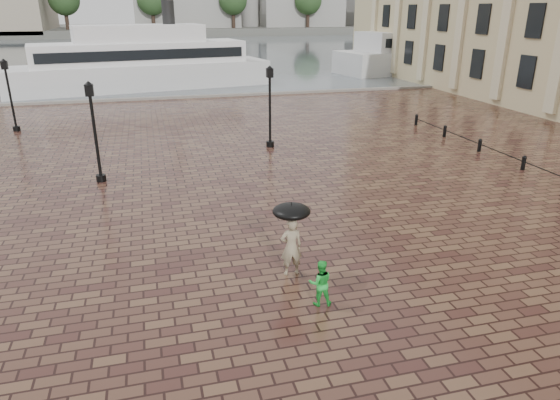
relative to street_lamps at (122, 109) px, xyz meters
name	(u,v)px	position (x,y,z in m)	size (l,w,h in m)	color
ground	(284,266)	(5.00, -15.33, -2.33)	(300.00, 300.00, 0.00)	#361C18
harbour_water	(162,48)	(5.00, 76.67, -2.33)	(240.00, 240.00, 0.00)	#454E54
quay_edge	(189,98)	(5.00, 16.67, -2.33)	(80.00, 0.60, 0.30)	slate
far_shore	(153,30)	(5.00, 144.67, -1.33)	(300.00, 60.00, 2.00)	#4C4C47
distant_skyline	(306,1)	(53.14, 134.67, 7.13)	(102.50, 22.00, 33.00)	gray
far_trees	(152,0)	(5.00, 122.67, 7.09)	(188.00, 8.00, 13.50)	#2D2119
bollard_row	(524,162)	(19.00, -8.83, -1.93)	(0.22, 21.22, 0.73)	black
street_lamps	(122,109)	(0.00, 0.00, 0.00)	(15.44, 12.44, 4.40)	black
adult_pedestrian	(291,247)	(5.09, -15.84, -1.43)	(0.66, 0.43, 1.80)	gray
child_pedestrian	(320,283)	(5.39, -17.61, -1.67)	(0.63, 0.49, 1.30)	green
ferry_near	(142,63)	(1.18, 23.64, 0.13)	(25.61, 10.27, 8.18)	silver
ferry_far	(439,48)	(37.74, 30.04, 0.37)	(28.12, 11.41, 8.98)	silver
umbrella	(291,211)	(5.09, -15.84, -0.29)	(1.10, 1.10, 1.17)	black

